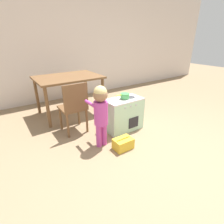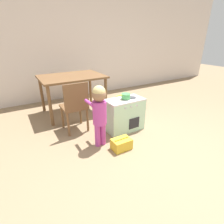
% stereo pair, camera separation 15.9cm
% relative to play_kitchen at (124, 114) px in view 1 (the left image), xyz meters
% --- Properties ---
extents(ground_plane, '(16.00, 16.00, 0.00)m').
position_rel_play_kitchen_xyz_m(ground_plane, '(0.04, -1.09, -0.27)').
color(ground_plane, '#8E7556').
extents(wall_back, '(10.00, 0.06, 2.60)m').
position_rel_play_kitchen_xyz_m(wall_back, '(0.04, 2.15, 1.03)').
color(wall_back, beige).
rests_on(wall_back, ground_plane).
extents(play_kitchen, '(0.61, 0.34, 0.54)m').
position_rel_play_kitchen_xyz_m(play_kitchen, '(0.00, 0.00, 0.00)').
color(play_kitchen, '#B2DBB7').
rests_on(play_kitchen, ground_plane).
extents(toy_pot, '(0.25, 0.14, 0.08)m').
position_rel_play_kitchen_xyz_m(toy_pot, '(0.01, 0.00, 0.32)').
color(toy_pot, '#4CAD5B').
rests_on(toy_pot, play_kitchen).
extents(child_figure, '(0.21, 0.35, 0.88)m').
position_rel_play_kitchen_xyz_m(child_figure, '(-0.55, -0.20, 0.30)').
color(child_figure, '#BC429E').
rests_on(child_figure, ground_plane).
extents(toy_basket, '(0.26, 0.18, 0.17)m').
position_rel_play_kitchen_xyz_m(toy_basket, '(-0.35, -0.45, -0.19)').
color(toy_basket, gold).
rests_on(toy_basket, ground_plane).
extents(dining_table, '(1.19, 0.87, 0.75)m').
position_rel_play_kitchen_xyz_m(dining_table, '(-0.47, 1.13, 0.39)').
color(dining_table, brown).
rests_on(dining_table, ground_plane).
extents(dining_chair_near, '(0.38, 0.38, 0.83)m').
position_rel_play_kitchen_xyz_m(dining_chair_near, '(-0.71, 0.35, 0.18)').
color(dining_chair_near, brown).
rests_on(dining_chair_near, ground_plane).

